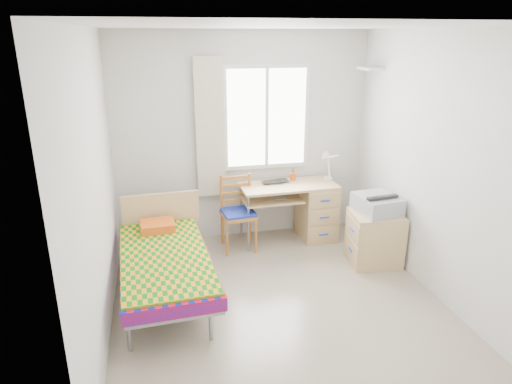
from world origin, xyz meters
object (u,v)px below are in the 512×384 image
desk (311,208)px  bed (165,258)px  chair (238,208)px  printer (377,204)px  cabinet (374,238)px

desk → bed: bearing=-154.7°
chair → printer: bearing=-32.5°
bed → desk: bed is taller
cabinet → printer: bearing=79.5°
desk → cabinet: (0.48, -0.82, -0.10)m
desk → printer: size_ratio=2.29×
bed → chair: size_ratio=2.07×
bed → chair: 1.30m
chair → bed: bearing=-142.1°
desk → cabinet: 0.96m
printer → bed: bearing=177.5°
bed → printer: bearing=0.7°
cabinet → bed: bearing=-170.1°
desk → printer: (0.49, -0.80, 0.31)m
cabinet → printer: size_ratio=1.17×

